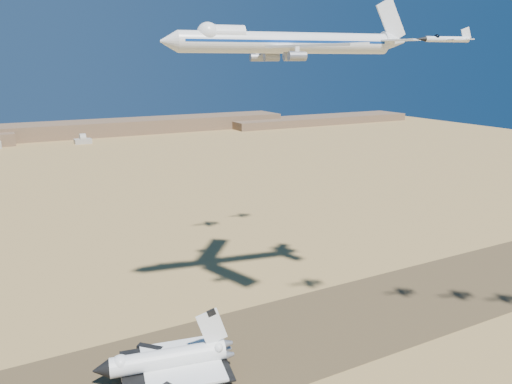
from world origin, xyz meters
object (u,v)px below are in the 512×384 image
crew_c (217,382)px  carrier_747 (280,43)px  crew_a (211,379)px  chase_jet_e (256,46)px  chase_jet_f (299,45)px  shuttle (167,361)px  crew_b (197,377)px  chase_jet_a (446,39)px

crew_c → carrier_747: bearing=-131.2°
crew_a → chase_jet_e: 132.99m
carrier_747 → chase_jet_e: 57.13m
carrier_747 → chase_jet_f: bearing=63.2°
chase_jet_f → shuttle: bearing=-130.8°
chase_jet_f → crew_c: bearing=-123.1°
chase_jet_e → shuttle: bearing=-125.4°
crew_c → chase_jet_f: bearing=-118.5°
shuttle → crew_b: (7.16, -5.48, -4.50)m
shuttle → crew_c: bearing=-31.9°
carrier_747 → crew_c: (-33.07, -21.55, -96.44)m
chase_jet_a → chase_jet_f: (18.56, 100.01, 1.72)m
crew_b → crew_a: bearing=-138.8°
crew_a → chase_jet_a: (60.22, -21.96, 96.34)m
crew_b → chase_jet_f: 148.25m
crew_a → crew_c: bearing=-140.8°
shuttle → chase_jet_f: chase_jet_f is taller
crew_b → chase_jet_a: (63.35, -24.76, 96.30)m
crew_a → chase_jet_e: (54.04, 72.99, 97.15)m
crew_b → chase_jet_a: size_ratio=0.12×
crew_b → crew_c: crew_b is taller
chase_jet_a → chase_jet_f: size_ratio=1.11×
carrier_747 → chase_jet_e: (19.98, 53.52, 0.78)m
shuttle → chase_jet_e: (64.32, 64.71, 92.61)m
crew_c → chase_jet_a: size_ratio=0.10×
crew_c → chase_jet_f: 148.66m
shuttle → crew_b: bearing=-26.7°
crew_a → carrier_747: bearing=-46.4°
carrier_747 → chase_jet_f: carrier_747 is taller
carrier_747 → crew_a: size_ratio=47.38×
carrier_747 → chase_jet_a: (26.16, -41.44, -0.04)m
chase_jet_f → carrier_747: bearing=-116.3°
crew_b → chase_jet_f: size_ratio=0.13×
shuttle → chase_jet_e: 130.00m
shuttle → crew_c: size_ratio=25.94×
chase_jet_e → crew_b: bearing=-119.7°
carrier_747 → chase_jet_e: bearing=80.1°
chase_jet_e → chase_jet_f: 25.27m
chase_jet_a → chase_jet_e: bearing=109.1°
crew_c → chase_jet_e: 133.80m
crew_b → crew_c: (4.11, -4.88, -0.11)m
carrier_747 → crew_c: bearing=-136.3°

